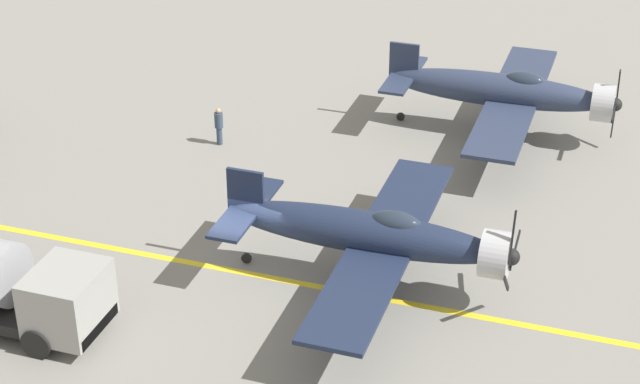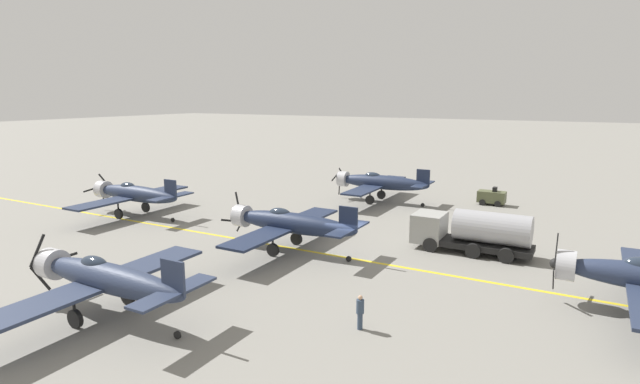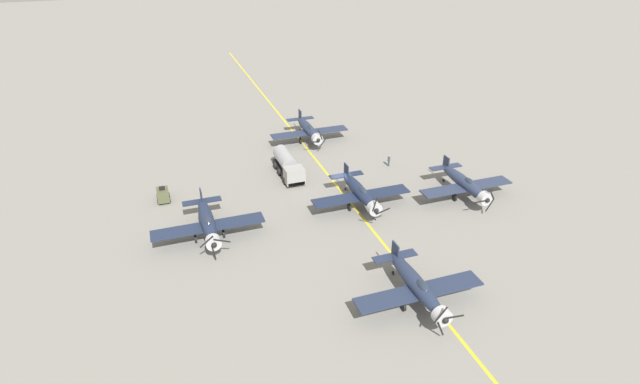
{
  "view_description": "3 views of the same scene",
  "coord_description": "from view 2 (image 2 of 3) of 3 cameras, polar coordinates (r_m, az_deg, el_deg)",
  "views": [
    {
      "loc": [
        28.46,
        12.16,
        20.14
      ],
      "look_at": [
        -2.41,
        1.86,
        2.26
      ],
      "focal_mm": 60.0,
      "sensor_mm": 36.0,
      "label": 1
    },
    {
      "loc": [
        -28.64,
        -13.59,
        10.64
      ],
      "look_at": [
        5.3,
        5.15,
        3.09
      ],
      "focal_mm": 28.0,
      "sensor_mm": 36.0,
      "label": 2
    },
    {
      "loc": [
        21.01,
        51.8,
        30.54
      ],
      "look_at": [
        4.64,
        4.92,
        3.34
      ],
      "focal_mm": 28.0,
      "sensor_mm": 36.0,
      "label": 3
    }
  ],
  "objects": [
    {
      "name": "ground_plane",
      "position": [
        33.43,
        3.37,
        -7.55
      ],
      "size": [
        400.0,
        400.0,
        0.0
      ],
      "primitive_type": "plane",
      "color": "gray"
    },
    {
      "name": "taxiway_stripe",
      "position": [
        33.43,
        3.37,
        -7.55
      ],
      "size": [
        0.3,
        160.0,
        0.01
      ],
      "primitive_type": "cube",
      "color": "yellow",
      "rests_on": "ground"
    },
    {
      "name": "airplane_mid_right",
      "position": [
        50.47,
        6.79,
        1.1
      ],
      "size": [
        12.0,
        9.98,
        3.65
      ],
      "rotation": [
        0.0,
        0.0,
        -0.2
      ],
      "color": "#202A44",
      "rests_on": "ground"
    },
    {
      "name": "airplane_mid_center",
      "position": [
        34.33,
        -3.56,
        -3.56
      ],
      "size": [
        12.0,
        9.98,
        3.76
      ],
      "rotation": [
        0.0,
        0.0,
        0.06
      ],
      "color": "#1D2740",
      "rests_on": "ground"
    },
    {
      "name": "airplane_far_center",
      "position": [
        47.32,
        -20.49,
        -0.19
      ],
      "size": [
        12.0,
        9.98,
        3.65
      ],
      "rotation": [
        0.0,
        0.0,
        0.01
      ],
      "color": "#242E48",
      "rests_on": "ground"
    },
    {
      "name": "airplane_mid_left",
      "position": [
        26.38,
        -23.35,
        -9.01
      ],
      "size": [
        12.0,
        9.98,
        3.65
      ],
      "rotation": [
        0.0,
        0.0,
        0.27
      ],
      "color": "#2A344E",
      "rests_on": "ground"
    },
    {
      "name": "fuel_tanker",
      "position": [
        35.65,
        16.88,
        -4.31
      ],
      "size": [
        2.68,
        8.0,
        2.98
      ],
      "color": "black",
      "rests_on": "ground"
    },
    {
      "name": "tow_tractor",
      "position": [
        51.88,
        19.03,
        -0.53
      ],
      "size": [
        1.57,
        2.6,
        1.79
      ],
      "color": "#515638",
      "rests_on": "ground"
    },
    {
      "name": "ground_crew_walking",
      "position": [
        23.6,
        4.61,
        -13.38
      ],
      "size": [
        0.36,
        0.36,
        1.66
      ],
      "color": "#334256",
      "rests_on": "ground"
    }
  ]
}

